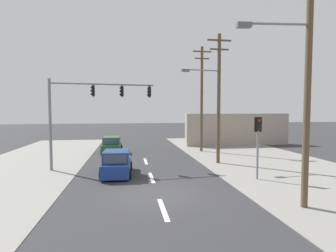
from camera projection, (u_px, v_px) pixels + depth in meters
name	position (u px, v px, depth m)	size (l,w,h in m)	color
ground_plane	(157.00, 194.00, 12.37)	(140.00, 140.00, 0.00)	#303033
lane_dash_near	(163.00, 209.00, 10.40)	(0.20, 2.40, 0.01)	silver
lane_dash_mid	(152.00, 178.00, 15.33)	(0.20, 2.40, 0.01)	silver
lane_dash_far	(146.00, 161.00, 20.26)	(0.20, 2.40, 0.01)	silver
kerb_right_verge	(302.00, 176.00, 15.73)	(10.00, 44.00, 0.02)	gray
kerb_left_verge	(2.00, 179.00, 15.01)	(8.00, 40.00, 0.02)	gray
utility_pole_foreground_right	(305.00, 73.00, 10.27)	(3.78, 0.55, 10.09)	brown
utility_pole_midground_right	(217.00, 95.00, 19.21)	(3.78, 0.57, 9.49)	brown
utility_pole_background_right	(202.00, 97.00, 24.92)	(1.80, 0.26, 9.95)	brown
traffic_signal_mast	(88.00, 104.00, 17.47)	(6.87, 0.89, 6.00)	slate
pedestal_signal_right_kerb	(258.00, 137.00, 14.78)	(0.44, 0.29, 3.56)	slate
shopfront_wall_far	(237.00, 129.00, 29.74)	(12.00, 1.00, 3.60)	#A39384
hatchback_kerbside_parked	(117.00, 164.00, 15.88)	(1.89, 3.70, 1.53)	navy
hatchback_oncoming_near	(112.00, 145.00, 24.26)	(1.85, 3.67, 1.53)	#235633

